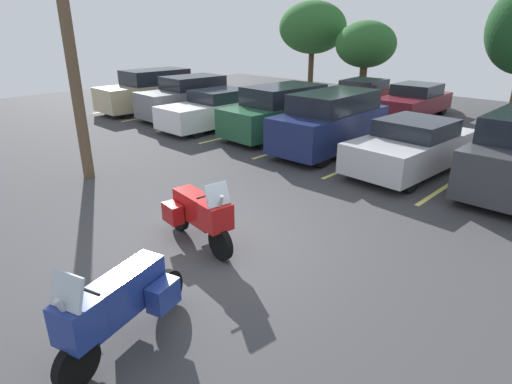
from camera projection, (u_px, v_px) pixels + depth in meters
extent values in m
cube|color=#38383A|center=(208.00, 249.00, 8.01)|extent=(44.00, 44.00, 0.10)
cylinder|color=black|center=(220.00, 243.00, 7.48)|extent=(0.63, 0.20, 0.62)
cylinder|color=black|center=(179.00, 216.00, 8.57)|extent=(0.63, 0.20, 0.62)
cube|color=#A51414|center=(197.00, 207.00, 7.86)|extent=(1.16, 0.52, 0.52)
cylinder|color=#B2B2B7|center=(216.00, 220.00, 7.42)|extent=(0.50, 0.13, 1.09)
cylinder|color=black|center=(212.00, 194.00, 7.30)|extent=(0.11, 0.62, 0.04)
cube|color=#A51414|center=(216.00, 216.00, 7.37)|extent=(0.50, 0.51, 0.46)
cube|color=#B2C1CC|center=(217.00, 194.00, 7.18)|extent=(0.22, 0.46, 0.39)
cube|color=#A51414|center=(203.00, 204.00, 8.35)|extent=(0.47, 0.29, 0.36)
cube|color=#A51414|center=(173.00, 213.00, 7.97)|extent=(0.47, 0.29, 0.36)
cylinder|color=black|center=(77.00, 364.00, 4.82)|extent=(0.29, 0.61, 0.61)
cylinder|color=black|center=(167.00, 290.00, 6.17)|extent=(0.29, 0.61, 0.61)
cube|color=navy|center=(124.00, 293.00, 5.33)|extent=(0.70, 1.27, 0.55)
cylinder|color=#B2B2B7|center=(80.00, 329.00, 4.78)|extent=(0.21, 0.49, 1.08)
cylinder|color=black|center=(79.00, 287.00, 4.66)|extent=(0.60, 0.21, 0.04)
cube|color=navy|center=(77.00, 322.00, 4.72)|extent=(0.55, 0.55, 0.49)
cube|color=#B2C1CC|center=(67.00, 291.00, 4.52)|extent=(0.47, 0.28, 0.39)
cube|color=navy|center=(163.00, 295.00, 5.55)|extent=(0.36, 0.49, 0.36)
cube|color=navy|center=(126.00, 282.00, 5.83)|extent=(0.36, 0.49, 0.36)
cube|color=#EAE066|center=(136.00, 107.00, 21.72)|extent=(0.12, 4.67, 0.01)
cube|color=#EAE066|center=(166.00, 114.00, 19.99)|extent=(0.12, 4.67, 0.01)
cube|color=#EAE066|center=(202.00, 122.00, 18.27)|extent=(0.12, 4.67, 0.01)
cube|color=#EAE066|center=(246.00, 132.00, 16.55)|extent=(0.12, 4.67, 0.01)
cube|color=#EAE066|center=(299.00, 145.00, 14.83)|extent=(0.12, 4.67, 0.01)
cube|color=#EAE066|center=(367.00, 160.00, 13.11)|extent=(0.12, 4.67, 0.01)
cube|color=#EAE066|center=(455.00, 181.00, 11.39)|extent=(0.12, 4.67, 0.01)
cube|color=#C1B289|center=(148.00, 96.00, 20.44)|extent=(2.01, 4.81, 1.06)
cube|color=black|center=(155.00, 77.00, 20.43)|extent=(1.81, 3.02, 0.67)
cylinder|color=black|center=(127.00, 111.00, 18.99)|extent=(0.24, 0.65, 0.64)
cylinder|color=black|center=(110.00, 106.00, 20.07)|extent=(0.24, 0.65, 0.64)
cylinder|color=black|center=(186.00, 102.00, 21.11)|extent=(0.24, 0.65, 0.64)
cylinder|color=black|center=(168.00, 99.00, 22.19)|extent=(0.24, 0.65, 0.64)
cube|color=slate|center=(187.00, 102.00, 18.79)|extent=(2.10, 4.34, 1.07)
cube|color=black|center=(193.00, 82.00, 18.74)|extent=(1.85, 2.58, 0.55)
cylinder|color=black|center=(169.00, 118.00, 17.49)|extent=(0.26, 0.65, 0.64)
cylinder|color=black|center=(149.00, 113.00, 18.58)|extent=(0.26, 0.65, 0.64)
cylinder|color=black|center=(224.00, 110.00, 19.31)|extent=(0.26, 0.65, 0.64)
cylinder|color=black|center=(203.00, 105.00, 20.40)|extent=(0.26, 0.65, 0.64)
cube|color=white|center=(217.00, 112.00, 17.17)|extent=(1.83, 4.90, 0.85)
cube|color=black|center=(220.00, 95.00, 17.07)|extent=(1.66, 2.12, 0.46)
cylinder|color=black|center=(196.00, 129.00, 15.69)|extent=(0.23, 0.62, 0.61)
cylinder|color=black|center=(172.00, 123.00, 16.68)|extent=(0.23, 0.62, 0.61)
cylinder|color=black|center=(259.00, 117.00, 17.89)|extent=(0.23, 0.62, 0.61)
cylinder|color=black|center=(234.00, 112.00, 18.89)|extent=(0.23, 0.62, 0.61)
cube|color=#235638|center=(278.00, 118.00, 15.66)|extent=(2.10, 4.49, 0.99)
cube|color=black|center=(284.00, 95.00, 15.56)|extent=(1.88, 3.01, 0.65)
cylinder|color=black|center=(264.00, 139.00, 14.29)|extent=(0.25, 0.68, 0.67)
cylinder|color=black|center=(233.00, 131.00, 15.39)|extent=(0.25, 0.68, 0.67)
cylinder|color=black|center=(320.00, 125.00, 16.20)|extent=(0.25, 0.68, 0.67)
cylinder|color=black|center=(289.00, 119.00, 17.30)|extent=(0.25, 0.68, 0.67)
cube|color=navy|center=(330.00, 128.00, 13.78)|extent=(1.93, 4.51, 1.11)
cube|color=black|center=(335.00, 101.00, 13.60)|extent=(1.75, 3.11, 0.60)
cylinder|color=black|center=(322.00, 156.00, 12.41)|extent=(0.24, 0.69, 0.69)
cylinder|color=black|center=(281.00, 146.00, 13.38)|extent=(0.24, 0.69, 0.69)
cylinder|color=black|center=(372.00, 137.00, 14.49)|extent=(0.24, 0.69, 0.69)
cylinder|color=black|center=(334.00, 130.00, 15.47)|extent=(0.24, 0.69, 0.69)
cube|color=#B7B7BC|center=(411.00, 150.00, 11.89)|extent=(2.14, 4.42, 0.80)
cube|color=black|center=(416.00, 127.00, 11.75)|extent=(1.85, 1.95, 0.46)
cylinder|color=black|center=(410.00, 179.00, 10.51)|extent=(0.26, 0.72, 0.71)
cylinder|color=black|center=(355.00, 164.00, 11.63)|extent=(0.26, 0.72, 0.71)
cylinder|color=black|center=(461.00, 156.00, 12.36)|extent=(0.26, 0.72, 0.71)
cylinder|color=black|center=(409.00, 145.00, 13.48)|extent=(0.26, 0.72, 0.71)
cylinder|color=black|center=(463.00, 187.00, 10.03)|extent=(0.22, 0.65, 0.64)
cylinder|color=black|center=(499.00, 161.00, 11.96)|extent=(0.22, 0.65, 0.64)
cube|color=maroon|center=(362.00, 97.00, 20.99)|extent=(2.23, 4.54, 0.74)
cube|color=black|center=(364.00, 85.00, 20.85)|extent=(1.89, 2.27, 0.48)
cylinder|color=black|center=(363.00, 109.00, 19.54)|extent=(0.27, 0.65, 0.64)
cylinder|color=black|center=(332.00, 105.00, 20.47)|extent=(0.27, 0.65, 0.64)
cylinder|color=black|center=(389.00, 100.00, 21.70)|extent=(0.27, 0.65, 0.64)
cylinder|color=black|center=(360.00, 97.00, 22.64)|extent=(0.27, 0.65, 0.64)
cube|color=maroon|center=(413.00, 104.00, 19.19)|extent=(1.97, 4.52, 0.74)
cube|color=black|center=(417.00, 89.00, 19.16)|extent=(1.77, 1.99, 0.49)
cylinder|color=black|center=(415.00, 116.00, 17.73)|extent=(0.23, 0.72, 0.71)
cylinder|color=black|center=(380.00, 111.00, 18.75)|extent=(0.23, 0.72, 0.71)
cylinder|color=black|center=(443.00, 107.00, 19.81)|extent=(0.23, 0.72, 0.71)
cylinder|color=black|center=(409.00, 103.00, 20.83)|extent=(0.23, 0.72, 0.71)
cylinder|color=brown|center=(67.00, 31.00, 10.33)|extent=(0.29, 0.29, 7.52)
cylinder|color=#4C3823|center=(362.00, 81.00, 25.56)|extent=(0.43, 0.43, 1.55)
ellipsoid|color=#285B28|center=(366.00, 44.00, 24.79)|extent=(3.51, 3.51, 2.65)
cylinder|color=#4C3823|center=(311.00, 70.00, 28.71)|extent=(0.36, 0.36, 2.13)
ellipsoid|color=#285B28|center=(313.00, 27.00, 27.72)|extent=(4.39, 4.39, 3.31)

